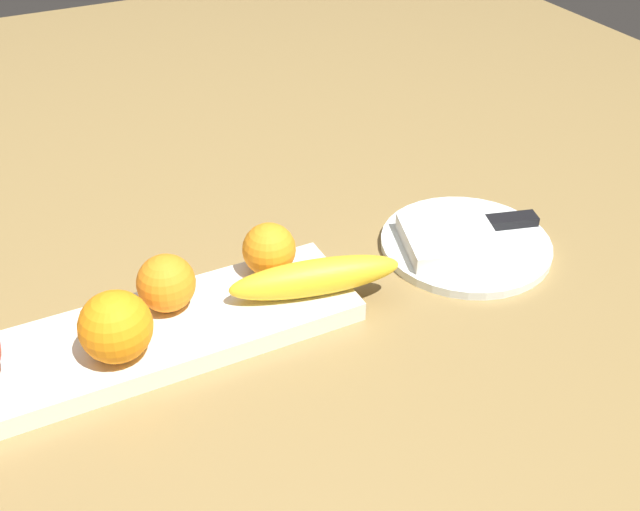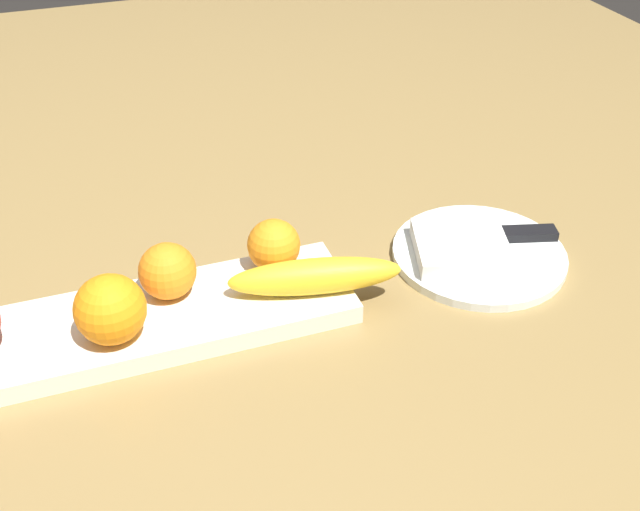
{
  "view_description": "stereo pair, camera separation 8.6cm",
  "coord_description": "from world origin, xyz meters",
  "px_view_note": "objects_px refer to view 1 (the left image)",
  "views": [
    {
      "loc": [
        0.08,
        0.62,
        0.55
      ],
      "look_at": [
        -0.24,
        -0.01,
        0.05
      ],
      "focal_mm": 43.04,
      "sensor_mm": 36.0,
      "label": 1
    },
    {
      "loc": [
        -0.0,
        0.65,
        0.55
      ],
      "look_at": [
        -0.24,
        -0.01,
        0.05
      ],
      "focal_mm": 43.04,
      "sensor_mm": 36.0,
      "label": 2
    }
  ],
  "objects_px": {
    "orange_near_banana": "(166,283)",
    "orange_center": "(269,249)",
    "fruit_tray": "(147,338)",
    "orange_near_apple": "(113,327)",
    "dinner_plate": "(466,244)",
    "knife": "(491,223)",
    "folded_napkin": "(449,239)",
    "banana": "(315,277)"
  },
  "relations": [
    {
      "from": "orange_near_banana",
      "to": "folded_napkin",
      "type": "distance_m",
      "value": 0.35
    },
    {
      "from": "banana",
      "to": "orange_center",
      "type": "relative_size",
      "value": 3.16
    },
    {
      "from": "orange_near_banana",
      "to": "orange_center",
      "type": "distance_m",
      "value": 0.12
    },
    {
      "from": "orange_near_banana",
      "to": "orange_center",
      "type": "relative_size",
      "value": 1.03
    },
    {
      "from": "banana",
      "to": "orange_center",
      "type": "distance_m",
      "value": 0.07
    },
    {
      "from": "orange_near_banana",
      "to": "orange_center",
      "type": "xyz_separation_m",
      "value": [
        -0.12,
        -0.01,
        -0.0
      ]
    },
    {
      "from": "orange_center",
      "to": "knife",
      "type": "relative_size",
      "value": 0.34
    },
    {
      "from": "fruit_tray",
      "to": "knife",
      "type": "relative_size",
      "value": 2.55
    },
    {
      "from": "orange_near_apple",
      "to": "orange_center",
      "type": "xyz_separation_m",
      "value": [
        -0.19,
        -0.06,
        -0.01
      ]
    },
    {
      "from": "orange_near_banana",
      "to": "folded_napkin",
      "type": "xyz_separation_m",
      "value": [
        -0.35,
        0.03,
        -0.03
      ]
    },
    {
      "from": "orange_near_banana",
      "to": "folded_napkin",
      "type": "bearing_deg",
      "value": 175.76
    },
    {
      "from": "fruit_tray",
      "to": "banana",
      "type": "distance_m",
      "value": 0.19
    },
    {
      "from": "fruit_tray",
      "to": "orange_center",
      "type": "distance_m",
      "value": 0.17
    },
    {
      "from": "fruit_tray",
      "to": "knife",
      "type": "xyz_separation_m",
      "value": [
        -0.46,
        -0.01,
        0.0
      ]
    },
    {
      "from": "fruit_tray",
      "to": "banana",
      "type": "relative_size",
      "value": 2.36
    },
    {
      "from": "orange_center",
      "to": "folded_napkin",
      "type": "relative_size",
      "value": 0.56
    },
    {
      "from": "banana",
      "to": "dinner_plate",
      "type": "relative_size",
      "value": 0.91
    },
    {
      "from": "folded_napkin",
      "to": "orange_near_banana",
      "type": "bearing_deg",
      "value": -4.24
    },
    {
      "from": "orange_near_apple",
      "to": "folded_napkin",
      "type": "height_order",
      "value": "orange_near_apple"
    },
    {
      "from": "orange_near_apple",
      "to": "orange_center",
      "type": "bearing_deg",
      "value": -162.09
    },
    {
      "from": "orange_center",
      "to": "folded_napkin",
      "type": "xyz_separation_m",
      "value": [
        -0.22,
        0.04,
        -0.03
      ]
    },
    {
      "from": "fruit_tray",
      "to": "orange_center",
      "type": "height_order",
      "value": "orange_center"
    },
    {
      "from": "orange_near_banana",
      "to": "orange_center",
      "type": "bearing_deg",
      "value": -175.37
    },
    {
      "from": "knife",
      "to": "fruit_tray",
      "type": "bearing_deg",
      "value": 17.32
    },
    {
      "from": "banana",
      "to": "orange_near_apple",
      "type": "relative_size",
      "value": 2.64
    },
    {
      "from": "orange_center",
      "to": "folded_napkin",
      "type": "bearing_deg",
      "value": 170.94
    },
    {
      "from": "fruit_tray",
      "to": "dinner_plate",
      "type": "height_order",
      "value": "fruit_tray"
    },
    {
      "from": "fruit_tray",
      "to": "orange_near_banana",
      "type": "xyz_separation_m",
      "value": [
        -0.03,
        -0.03,
        0.04
      ]
    },
    {
      "from": "dinner_plate",
      "to": "knife",
      "type": "xyz_separation_m",
      "value": [
        -0.05,
        -0.01,
        0.01
      ]
    },
    {
      "from": "orange_near_banana",
      "to": "dinner_plate",
      "type": "relative_size",
      "value": 0.3
    },
    {
      "from": "dinner_plate",
      "to": "folded_napkin",
      "type": "height_order",
      "value": "folded_napkin"
    },
    {
      "from": "orange_near_apple",
      "to": "knife",
      "type": "xyz_separation_m",
      "value": [
        -0.49,
        -0.04,
        -0.04
      ]
    },
    {
      "from": "dinner_plate",
      "to": "banana",
      "type": "bearing_deg",
      "value": 5.88
    },
    {
      "from": "orange_near_banana",
      "to": "dinner_plate",
      "type": "xyz_separation_m",
      "value": [
        -0.38,
        0.03,
        -0.05
      ]
    },
    {
      "from": "knife",
      "to": "banana",
      "type": "bearing_deg",
      "value": 23.21
    },
    {
      "from": "fruit_tray",
      "to": "orange_near_banana",
      "type": "relative_size",
      "value": 7.2
    },
    {
      "from": "orange_near_banana",
      "to": "folded_napkin",
      "type": "relative_size",
      "value": 0.58
    },
    {
      "from": "orange_center",
      "to": "fruit_tray",
      "type": "bearing_deg",
      "value": 12.79
    },
    {
      "from": "orange_near_apple",
      "to": "orange_center",
      "type": "height_order",
      "value": "orange_near_apple"
    },
    {
      "from": "folded_napkin",
      "to": "fruit_tray",
      "type": "bearing_deg",
      "value": 0.0
    },
    {
      "from": "banana",
      "to": "orange_near_apple",
      "type": "height_order",
      "value": "orange_near_apple"
    },
    {
      "from": "fruit_tray",
      "to": "folded_napkin",
      "type": "bearing_deg",
      "value": 180.0
    }
  ]
}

